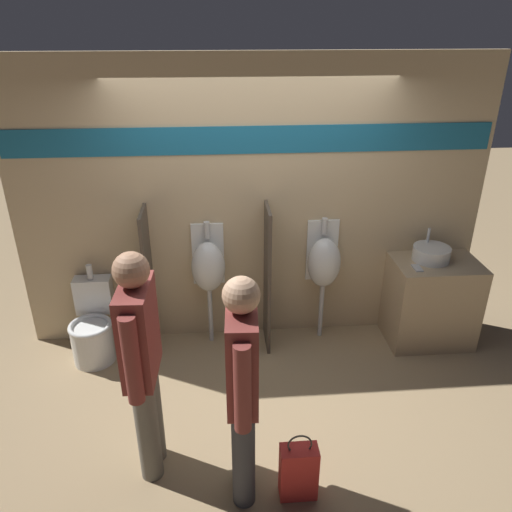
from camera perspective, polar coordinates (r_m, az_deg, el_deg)
ground_plane at (r=4.79m, az=0.17°, el=-12.29°), size 16.00×16.00×0.00m
display_wall at (r=4.65m, az=-0.43°, el=5.75°), size 4.36×0.07×2.70m
sink_counter at (r=5.19m, az=19.35°, el=-4.93°), size 0.81×0.56×0.86m
sink_basin at (r=4.99m, az=19.40°, el=0.28°), size 0.35×0.35×0.27m
cell_phone at (r=4.81m, az=17.95°, el=-1.32°), size 0.07×0.14×0.01m
divider_near_counter at (r=4.73m, az=-12.10°, el=-3.07°), size 0.03×0.42×1.43m
divider_mid at (r=4.71m, az=1.31°, el=-2.62°), size 0.03×0.42×1.43m
urinal_near_counter at (r=4.71m, az=-5.47°, el=-1.21°), size 0.32×0.27×1.25m
urinal_far at (r=4.81m, az=7.76°, el=-0.72°), size 0.32×0.27×1.25m
toilet at (r=4.97m, az=-18.13°, el=-8.00°), size 0.40×0.56×0.88m
person_in_vest at (r=3.38m, az=-12.90°, el=-11.44°), size 0.22×0.60×1.71m
person_with_lanyard at (r=3.15m, az=-1.55°, el=-14.49°), size 0.22×0.58×1.66m
shopping_bag at (r=3.63m, az=4.88°, el=-23.32°), size 0.25×0.14×0.54m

